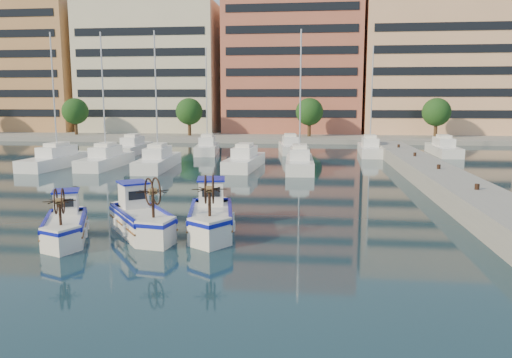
{
  "coord_description": "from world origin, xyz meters",
  "views": [
    {
      "loc": [
        4.5,
        -20.48,
        5.71
      ],
      "look_at": [
        1.47,
        6.33,
        1.5
      ],
      "focal_mm": 35.0,
      "sensor_mm": 36.0,
      "label": 1
    }
  ],
  "objects": [
    {
      "name": "ground",
      "position": [
        0.0,
        0.0,
        0.0
      ],
      "size": [
        300.0,
        300.0,
        0.0
      ],
      "primitive_type": "plane",
      "color": "#1A3645",
      "rests_on": "ground"
    },
    {
      "name": "quay",
      "position": [
        13.0,
        8.0,
        0.6
      ],
      "size": [
        3.0,
        60.0,
        1.2
      ],
      "primitive_type": "cube",
      "color": "gray",
      "rests_on": "ground"
    },
    {
      "name": "waterfront",
      "position": [
        9.23,
        65.04,
        11.1
      ],
      "size": [
        180.0,
        40.0,
        25.6
      ],
      "color": "gray",
      "rests_on": "ground"
    },
    {
      "name": "yacht_marina",
      "position": [
        -2.88,
        27.55,
        0.53
      ],
      "size": [
        38.92,
        23.21,
        11.5
      ],
      "color": "white",
      "rests_on": "ground"
    },
    {
      "name": "fishing_boat_a",
      "position": [
        -5.72,
        -1.19,
        0.67
      ],
      "size": [
        2.88,
        4.04,
        2.43
      ],
      "rotation": [
        0.0,
        0.0,
        0.39
      ],
      "color": "white",
      "rests_on": "ground"
    },
    {
      "name": "fishing_boat_b",
      "position": [
        -2.87,
        -0.04,
        0.75
      ],
      "size": [
        3.87,
        4.43,
        2.73
      ],
      "rotation": [
        0.0,
        0.0,
        0.62
      ],
      "color": "white",
      "rests_on": "ground"
    },
    {
      "name": "fishing_boat_c",
      "position": [
        0.11,
        0.65,
        0.78
      ],
      "size": [
        2.58,
        4.66,
        2.83
      ],
      "rotation": [
        0.0,
        0.0,
        0.18
      ],
      "color": "white",
      "rests_on": "ground"
    }
  ]
}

